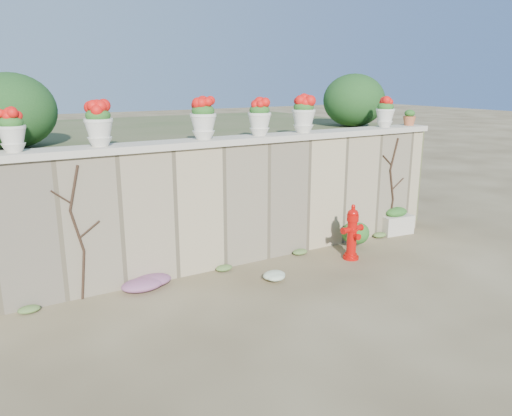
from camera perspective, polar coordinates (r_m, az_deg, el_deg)
ground at (r=7.19m, az=5.52°, el=-10.25°), size 80.00×80.00×0.00m
stone_wall at (r=8.29m, az=-1.64°, el=0.57°), size 8.00×0.40×2.00m
wall_cap at (r=8.10m, az=-1.70°, el=7.79°), size 8.10×0.52×0.10m
raised_fill at (r=11.13m, az=-9.69°, el=4.03°), size 9.00×6.00×2.00m
back_shrub_left at (r=8.27m, az=-26.23°, el=9.94°), size 1.30×1.30×1.10m
back_shrub_right at (r=11.01m, az=11.12°, el=11.98°), size 1.30×1.30×1.10m
vine_left at (r=7.21m, az=-19.66°, el=-2.56°), size 0.60×0.04×1.91m
vine_right at (r=10.06m, az=15.30°, el=2.53°), size 0.60×0.04×1.91m
fire_hydrant at (r=8.63m, az=10.93°, el=-2.71°), size 0.41×0.29×0.96m
planter_box at (r=10.31m, az=15.68°, el=-1.47°), size 0.68×0.45×0.53m
green_shrub at (r=9.33m, az=11.50°, el=-2.47°), size 0.66×0.60×0.63m
magenta_clump at (r=7.56m, az=-12.61°, el=-8.35°), size 0.83×0.56×0.22m
white_flowers at (r=7.68m, az=2.06°, el=-7.77°), size 0.50×0.40×0.18m
urn_pot_0 at (r=7.09m, az=-26.14°, el=7.90°), size 0.35×0.35×0.54m
urn_pot_1 at (r=7.25m, az=-17.54°, el=9.11°), size 0.39×0.39×0.61m
urn_pot_2 at (r=7.76m, az=-6.05°, el=10.10°), size 0.40×0.40×0.63m
urn_pot_3 at (r=8.23m, az=0.40°, el=10.33°), size 0.38×0.38×0.60m
urn_pot_4 at (r=8.72m, az=5.46°, el=10.63°), size 0.40×0.40×0.63m
urn_pot_5 at (r=9.96m, az=14.55°, el=10.52°), size 0.35×0.35×0.56m
terracotta_pot at (r=10.45m, az=17.12°, el=9.76°), size 0.25×0.25×0.30m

